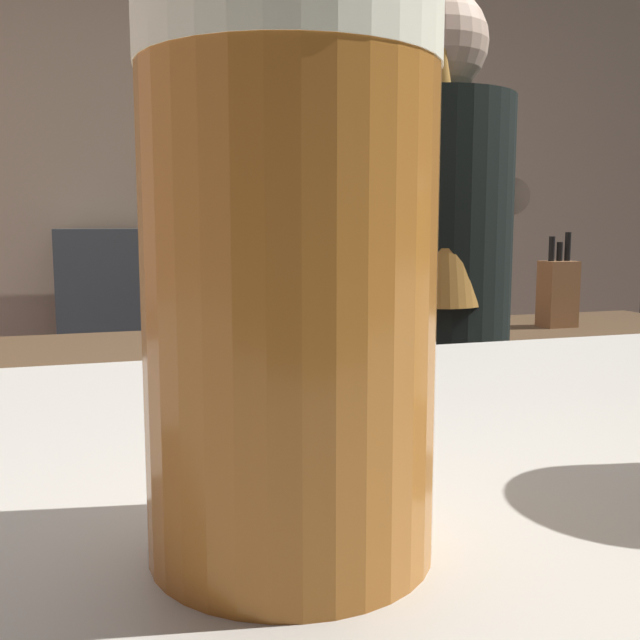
{
  "coord_description": "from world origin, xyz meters",
  "views": [
    {
      "loc": [
        -0.44,
        -1.31,
        1.19
      ],
      "look_at": [
        -0.26,
        -0.75,
        1.11
      ],
      "focal_mm": 40.81,
      "sensor_mm": 36.0,
      "label": 1
    }
  ],
  "objects": [
    {
      "name": "wall_back",
      "position": [
        0.0,
        2.2,
        1.35
      ],
      "size": [
        5.2,
        0.1,
        2.7
      ],
      "primitive_type": "cube",
      "color": "gray",
      "rests_on": "ground"
    },
    {
      "name": "prep_counter",
      "position": [
        0.35,
        0.56,
        0.44
      ],
      "size": [
        2.1,
        0.6,
        0.88
      ],
      "primitive_type": "cube",
      "color": "brown",
      "rests_on": "ground"
    },
    {
      "name": "back_shelf",
      "position": [
        -0.13,
        1.92,
        0.59
      ],
      "size": [
        0.92,
        0.36,
        1.17
      ],
      "primitive_type": "cube",
      "color": "#32383C",
      "rests_on": "ground"
    },
    {
      "name": "bartender",
      "position": [
        0.26,
        0.11,
        0.97
      ],
      "size": [
        0.49,
        0.55,
        1.67
      ],
      "rotation": [
        0.0,
        0.0,
        1.28
      ],
      "color": "#2E352F",
      "rests_on": "ground"
    },
    {
      "name": "knife_block",
      "position": [
        0.91,
        0.58,
        0.99
      ],
      "size": [
        0.1,
        0.08,
        0.29
      ],
      "color": "brown",
      "rests_on": "prep_counter"
    },
    {
      "name": "mixing_bowl",
      "position": [
        -0.17,
        0.57,
        0.91
      ],
      "size": [
        0.19,
        0.19,
        0.05
      ],
      "primitive_type": "cylinder",
      "color": "silver",
      "rests_on": "prep_counter"
    },
    {
      "name": "chefs_knife",
      "position": [
        0.54,
        0.51,
        0.88
      ],
      "size": [
        0.24,
        0.09,
        0.01
      ],
      "primitive_type": "cube",
      "rotation": [
        0.0,
        0.0,
        -0.24
      ],
      "color": "silver",
      "rests_on": "prep_counter"
    },
    {
      "name": "pint_glass_far",
      "position": [
        -0.38,
        -1.11,
        1.17
      ],
      "size": [
        0.08,
        0.08,
        0.16
      ],
      "color": "#AC6526",
      "rests_on": "bar_counter"
    },
    {
      "name": "bottle_hot_sauce",
      "position": [
        -0.11,
        1.84,
        1.27
      ],
      "size": [
        0.07,
        0.07,
        0.24
      ],
      "color": "red",
      "rests_on": "back_shelf"
    },
    {
      "name": "bottle_olive_oil",
      "position": [
        0.21,
        1.87,
        1.27
      ],
      "size": [
        0.06,
        0.06,
        0.26
      ],
      "color": "#CAD382",
      "rests_on": "back_shelf"
    },
    {
      "name": "bottle_vinegar",
      "position": [
        -0.01,
        1.97,
        1.24
      ],
      "size": [
        0.06,
        0.06,
        0.17
      ],
      "color": "red",
      "rests_on": "back_shelf"
    },
    {
      "name": "bottle_soy",
      "position": [
        -0.01,
        1.86,
        1.24
      ],
      "size": [
        0.05,
        0.05,
        0.18
      ],
      "color": "#B51D16",
      "rests_on": "back_shelf"
    }
  ]
}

